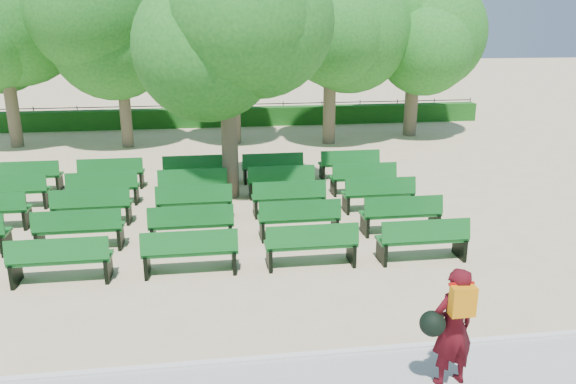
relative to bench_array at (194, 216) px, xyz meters
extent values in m
plane|color=tan|center=(1.26, -0.47, -0.10)|extent=(120.00, 120.00, 0.00)
cube|color=silver|center=(1.26, -6.72, -0.05)|extent=(30.00, 0.12, 0.10)
cube|color=#175215|center=(1.26, 13.53, 0.35)|extent=(26.00, 0.70, 0.90)
cube|color=#105D1E|center=(0.00, 0.02, 0.39)|extent=(1.97, 0.60, 0.07)
cube|color=#105D1E|center=(0.00, -0.21, 0.66)|extent=(1.96, 0.20, 0.46)
cylinder|color=brown|center=(1.08, 1.89, 1.46)|extent=(0.48, 0.48, 3.12)
ellipsoid|color=#237421|center=(1.08, 1.89, 4.20)|extent=(4.27, 4.27, 3.84)
imported|color=#410910|center=(3.74, -7.67, 0.85)|extent=(0.72, 0.54, 1.79)
cube|color=orange|center=(3.74, -7.87, 1.37)|extent=(0.33, 0.17, 0.42)
sphere|color=black|center=(3.41, -7.73, 0.97)|extent=(0.36, 0.36, 0.36)
camera|label=1|loc=(0.49, -14.17, 4.95)|focal=35.00mm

